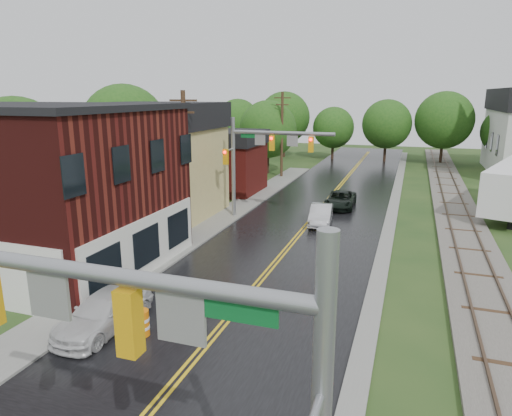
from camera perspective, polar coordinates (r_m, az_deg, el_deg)
The scene contains 19 objects.
main_road at distance 34.90m, azimuth 7.65°, elevation -0.63°, with size 10.00×90.00×0.02m, color black.
curb_right at distance 39.17m, azimuth 16.89°, elevation 0.50°, with size 0.80×70.00×0.12m, color gray.
sidewalk_left at distance 32.09m, azimuth -5.08°, elevation -1.86°, with size 2.40×50.00×0.12m, color gray.
brick_building at distance 26.64m, azimuth -26.86°, elevation 2.56°, with size 14.30×10.30×8.30m.
yellow_house at distance 34.44m, azimuth -11.86°, elevation 4.45°, with size 8.00×7.00×6.40m, color tan.
darkred_building at distance 42.07m, azimuth -4.36°, elevation 5.02°, with size 7.00×6.00×4.40m, color #3F0F0C.
railroad at distance 39.29m, azimuth 23.60°, elevation 0.11°, with size 3.20×80.00×0.30m.
traffic_signal_near at distance 7.06m, azimuth -9.93°, elevation -18.60°, with size 7.34×0.30×7.20m.
traffic_signal_far at distance 31.98m, azimuth 0.71°, elevation 7.24°, with size 7.34×0.43×7.20m.
utility_pole_b at distance 28.73m, azimuth -8.82°, elevation 5.79°, with size 1.80×0.28×9.00m.
utility_pole_c at distance 49.16m, azimuth 3.26°, elevation 9.30°, with size 1.80×0.28×9.00m.
tree_left_a at distance 36.52m, azimuth -27.52°, elevation 6.74°, with size 6.80×6.80×8.67m.
tree_left_b at distance 42.77m, azimuth -15.98°, elevation 9.42°, with size 7.60×7.60×9.69m.
tree_left_c at distance 47.80m, azimuth -6.37°, elevation 8.85°, with size 6.00×6.00×7.65m.
tree_left_e at distance 51.54m, azimuth 1.62°, elevation 9.63°, with size 6.40×6.40×8.16m.
suv_dark at distance 36.66m, azimuth 10.52°, elevation 1.00°, with size 2.13×4.63×1.29m, color black.
sedan_silver at distance 31.78m, azimuth 8.12°, elevation -0.85°, with size 1.43×4.09×1.35m, color silver.
pickup_white at distance 18.75m, azimuth -18.44°, elevation -12.26°, with size 1.89×4.65×1.35m, color silver.
construction_barrel at distance 17.95m, azimuth -14.11°, elevation -13.77°, with size 0.57×0.57×1.01m, color orange.
Camera 1 is at (6.46, -3.16, 8.75)m, focal length 32.00 mm.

